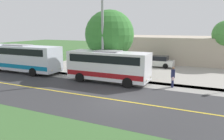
% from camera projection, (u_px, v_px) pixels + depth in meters
% --- Properties ---
extents(ground_plane, '(120.00, 120.00, 0.00)m').
position_uv_depth(ground_plane, '(120.00, 101.00, 15.18)').
color(ground_plane, '#3D6633').
extents(road_surface, '(8.00, 100.00, 0.01)m').
position_uv_depth(road_surface, '(120.00, 101.00, 15.18)').
color(road_surface, '#333335').
rests_on(road_surface, ground).
extents(sidewalk, '(2.40, 100.00, 0.01)m').
position_uv_depth(sidewalk, '(142.00, 84.00, 19.81)').
color(sidewalk, gray).
rests_on(sidewalk, ground).
extents(parking_lot_surface, '(14.00, 36.00, 0.01)m').
position_uv_depth(parking_lot_surface, '(185.00, 72.00, 25.01)').
color(parking_lot_surface, '#9E9991').
rests_on(parking_lot_surface, ground).
extents(road_centre_line, '(0.16, 100.00, 0.00)m').
position_uv_depth(road_centre_line, '(120.00, 101.00, 15.18)').
color(road_centre_line, gold).
rests_on(road_centre_line, ground).
extents(shuttle_bus_front, '(2.72, 7.83, 2.99)m').
position_uv_depth(shuttle_bus_front, '(108.00, 65.00, 20.17)').
color(shuttle_bus_front, white).
rests_on(shuttle_bus_front, ground).
extents(transit_bus_rear, '(2.76, 10.92, 3.17)m').
position_uv_depth(transit_bus_rear, '(18.00, 57.00, 24.91)').
color(transit_bus_rear, silver).
rests_on(transit_bus_rear, ground).
extents(pedestrian_with_bags, '(0.72, 0.34, 1.80)m').
position_uv_depth(pedestrian_with_bags, '(173.00, 76.00, 18.42)').
color(pedestrian_with_bags, '#1E2347').
rests_on(pedestrian_with_bags, ground).
extents(street_light_pole, '(1.97, 0.24, 8.28)m').
position_uv_depth(street_light_pole, '(102.00, 33.00, 20.25)').
color(street_light_pole, '#9E9EA3').
rests_on(street_light_pole, ground).
extents(parked_car_near, '(2.09, 4.44, 1.45)m').
position_uv_depth(parked_car_near, '(157.00, 61.00, 28.33)').
color(parked_car_near, white).
rests_on(parked_car_near, ground).
extents(tree_curbside, '(5.17, 5.17, 6.93)m').
position_uv_depth(tree_curbside, '(110.00, 35.00, 22.71)').
color(tree_curbside, brown).
rests_on(tree_curbside, ground).
extents(commercial_building, '(10.00, 19.88, 3.71)m').
position_uv_depth(commercial_building, '(179.00, 49.00, 33.50)').
color(commercial_building, '#B7A893').
rests_on(commercial_building, ground).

